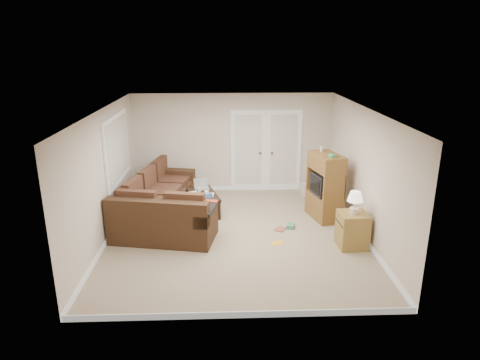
{
  "coord_description": "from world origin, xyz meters",
  "views": [
    {
      "loc": [
        -0.22,
        -7.84,
        3.68
      ],
      "look_at": [
        0.09,
        0.15,
        1.1
      ],
      "focal_mm": 32.0,
      "sensor_mm": 36.0,
      "label": 1
    }
  ],
  "objects_px": {
    "sectional_sofa": "(161,207)",
    "tv_armoire": "(325,186)",
    "coffee_table": "(203,202)",
    "side_cabinet": "(353,227)"
  },
  "relations": [
    {
      "from": "sectional_sofa",
      "to": "tv_armoire",
      "type": "bearing_deg",
      "value": 13.68
    },
    {
      "from": "tv_armoire",
      "to": "side_cabinet",
      "type": "distance_m",
      "value": 1.46
    },
    {
      "from": "coffee_table",
      "to": "tv_armoire",
      "type": "relative_size",
      "value": 0.8
    },
    {
      "from": "coffee_table",
      "to": "tv_armoire",
      "type": "xyz_separation_m",
      "value": [
        2.65,
        -0.42,
        0.47
      ]
    },
    {
      "from": "sectional_sofa",
      "to": "tv_armoire",
      "type": "relative_size",
      "value": 2.15
    },
    {
      "from": "sectional_sofa",
      "to": "side_cabinet",
      "type": "bearing_deg",
      "value": -7.48
    },
    {
      "from": "coffee_table",
      "to": "tv_armoire",
      "type": "bearing_deg",
      "value": -24.57
    },
    {
      "from": "sectional_sofa",
      "to": "tv_armoire",
      "type": "distance_m",
      "value": 3.53
    },
    {
      "from": "coffee_table",
      "to": "side_cabinet",
      "type": "height_order",
      "value": "side_cabinet"
    },
    {
      "from": "tv_armoire",
      "to": "sectional_sofa",
      "type": "bearing_deg",
      "value": 169.58
    }
  ]
}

